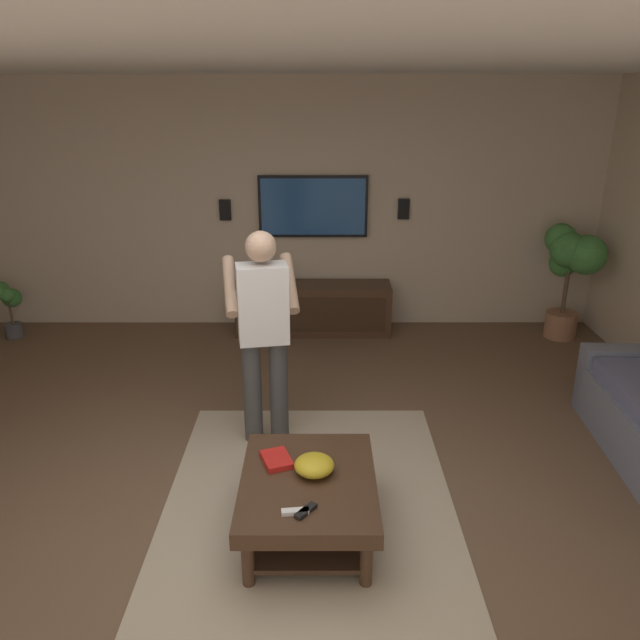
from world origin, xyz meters
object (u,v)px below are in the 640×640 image
(coffee_table, at_px, (308,493))
(tv, at_px, (313,207))
(wall_speaker_left, at_px, (404,209))
(wall_speaker_right, at_px, (225,210))
(potted_plant_tall, at_px, (571,263))
(person_standing, at_px, (263,326))
(book, at_px, (277,460))
(remote_black, at_px, (306,511))
(media_console, at_px, (313,308))
(vase_round, at_px, (278,274))
(potted_plant_short, at_px, (7,301))
(bowl, at_px, (314,465))
(remote_white, at_px, (295,512))

(coffee_table, height_order, tv, tv)
(wall_speaker_left, bearing_deg, wall_speaker_right, 90.00)
(tv, distance_m, potted_plant_tall, 2.79)
(coffee_table, distance_m, tv, 3.78)
(coffee_table, xyz_separation_m, person_standing, (1.12, 0.34, 0.64))
(coffee_table, distance_m, book, 0.29)
(coffee_table, relative_size, potted_plant_tall, 0.80)
(potted_plant_tall, height_order, remote_black, potted_plant_tall)
(media_console, relative_size, vase_round, 7.73)
(wall_speaker_left, distance_m, wall_speaker_right, 1.95)
(person_standing, relative_size, remote_black, 10.93)
(coffee_table, bearing_deg, book, 49.48)
(potted_plant_tall, distance_m, wall_speaker_right, 3.73)
(person_standing, relative_size, wall_speaker_right, 7.45)
(coffee_table, distance_m, person_standing, 1.33)
(potted_plant_short, xyz_separation_m, remote_black, (-3.55, -3.31, -0.00))
(tv, relative_size, bowl, 4.94)
(book, relative_size, vase_round, 1.00)
(remote_white, bearing_deg, media_console, 82.78)
(tv, relative_size, vase_round, 5.40)
(media_console, height_order, potted_plant_short, potted_plant_short)
(coffee_table, xyz_separation_m, remote_white, (-0.32, 0.06, 0.12))
(media_console, distance_m, potted_plant_short, 3.32)
(media_console, bearing_deg, coffee_table, 0.02)
(potted_plant_tall, xyz_separation_m, bowl, (-3.14, 2.67, -0.39))
(media_console, bearing_deg, wall_speaker_right, -104.79)
(remote_white, height_order, wall_speaker_right, wall_speaker_right)
(bowl, relative_size, wall_speaker_left, 1.09)
(remote_white, bearing_deg, book, 98.78)
(wall_speaker_right, bearing_deg, vase_round, -110.95)
(person_standing, relative_size, potted_plant_short, 2.61)
(remote_white, xyz_separation_m, wall_speaker_left, (3.96, -1.05, 0.92))
(potted_plant_short, height_order, book, potted_plant_short)
(vase_round, distance_m, wall_speaker_right, 0.90)
(media_console, xyz_separation_m, remote_black, (-3.70, 0.01, 0.14))
(coffee_table, height_order, media_console, media_console)
(wall_speaker_left, bearing_deg, vase_round, 99.11)
(media_console, xyz_separation_m, remote_white, (-3.71, 0.06, 0.14))
(coffee_table, height_order, book, book)
(potted_plant_short, xyz_separation_m, bowl, (-3.18, -3.35, 0.04))
(tv, bearing_deg, wall_speaker_right, -90.78)
(potted_plant_short, relative_size, vase_round, 2.86)
(book, height_order, wall_speaker_left, wall_speaker_left)
(potted_plant_short, distance_m, remote_white, 4.82)
(coffee_table, distance_m, wall_speaker_left, 3.91)
(coffee_table, relative_size, person_standing, 0.61)
(coffee_table, bearing_deg, tv, 0.02)
(media_console, height_order, book, media_console)
(coffee_table, height_order, potted_plant_tall, potted_plant_tall)
(person_standing, bearing_deg, potted_plant_short, 44.48)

